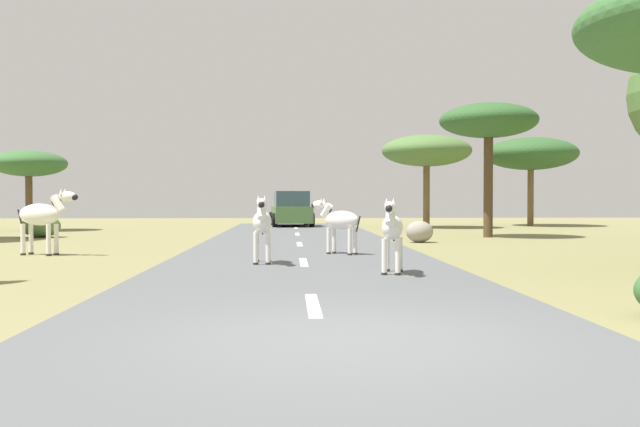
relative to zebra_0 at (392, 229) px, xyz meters
name	(u,v)px	position (x,y,z in m)	size (l,w,h in m)	color
ground_plane	(349,341)	(-1.26, -5.69, -0.86)	(90.00, 90.00, 0.00)	olive
road	(320,339)	(-1.54, -5.69, -0.84)	(6.00, 64.00, 0.05)	#56595B
lane_markings	(325,360)	(-1.54, -6.69, -0.81)	(0.16, 56.00, 0.01)	silver
zebra_0	(392,229)	(0.00, 0.00, 0.00)	(0.57, 1.43, 1.36)	silver
zebra_1	(339,221)	(-0.63, 4.52, 0.01)	(1.25, 1.06, 1.37)	silver
zebra_2	(262,223)	(-2.41, 2.09, 0.03)	(0.41, 1.51, 1.42)	silver
zebra_3	(43,215)	(-7.95, 5.11, 0.13)	(1.69, 0.85, 1.66)	silver
car_0	(291,210)	(-1.77, 22.57, -0.01)	(2.28, 4.47, 1.74)	#476B38
tree_0	(29,164)	(-13.37, 18.95, 2.08)	(3.30, 3.30, 3.55)	brown
tree_1	(427,151)	(4.82, 21.26, 2.86)	(4.36, 4.36, 4.51)	brown
tree_6	(489,122)	(5.42, 12.77, 3.34)	(3.56, 3.56, 4.89)	#4C3823
tree_7	(531,154)	(10.73, 23.46, 2.88)	(4.82, 4.82, 4.61)	brown
bush_2	(41,226)	(-10.88, 13.33, -0.45)	(1.39, 1.25, 0.83)	#4C7038
rock_3	(419,232)	(2.34, 9.81, -0.52)	(0.88, 0.77, 0.69)	gray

